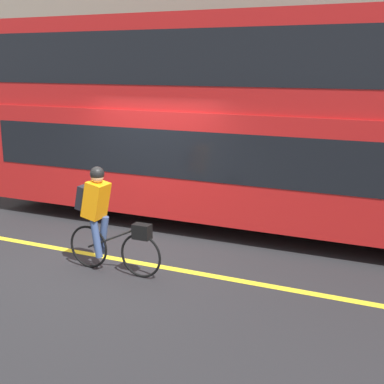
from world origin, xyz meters
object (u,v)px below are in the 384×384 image
at_px(cyclist_on_bike, 103,216).
at_px(street_sign_post, 303,132).
at_px(bus, 292,115).
at_px(trash_bin, 56,152).

distance_m(cyclist_on_bike, street_sign_post, 6.10).
xyz_separation_m(cyclist_on_bike, street_sign_post, (1.54, 5.87, 0.65)).
distance_m(bus, street_sign_post, 2.86).
distance_m(bus, trash_bin, 8.24).
relative_size(bus, street_sign_post, 4.76).
relative_size(cyclist_on_bike, street_sign_post, 0.64).
bearing_deg(cyclist_on_bike, street_sign_post, 75.29).
height_order(bus, street_sign_post, bus).
bearing_deg(street_sign_post, bus, -81.04).
distance_m(cyclist_on_bike, trash_bin, 8.14).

